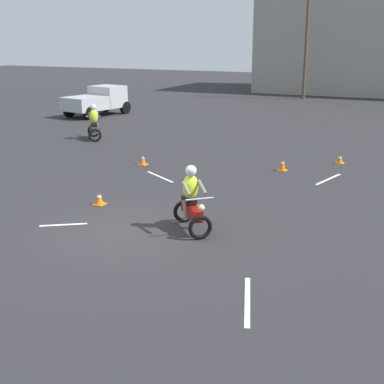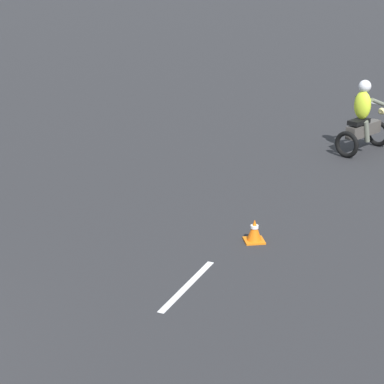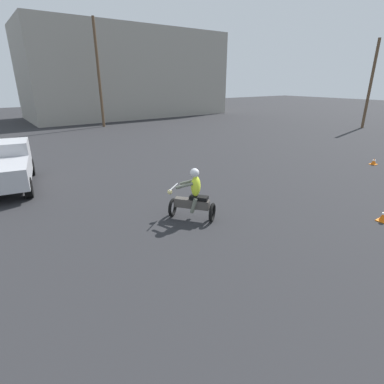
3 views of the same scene
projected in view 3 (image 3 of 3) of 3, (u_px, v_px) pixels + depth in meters
name	position (u px, v px, depth m)	size (l,w,h in m)	color
motorcycle_rider_background	(193.00, 197.00, 9.20)	(1.32, 1.48, 1.66)	black
pickup_truck	(3.00, 166.00, 11.85)	(2.64, 4.41, 1.73)	black
traffic_cone_mid_left	(384.00, 216.00, 9.23)	(0.32, 0.32, 0.38)	orange
traffic_cone_far_center	(374.00, 162.00, 15.47)	(0.32, 0.32, 0.33)	orange
utility_pole_near	(370.00, 85.00, 26.13)	(0.24, 0.24, 7.41)	brown
utility_pole_far	(99.00, 74.00, 26.48)	(0.24, 0.24, 9.13)	brown
building_backdrop	(128.00, 74.00, 35.45)	(22.57, 9.71, 9.52)	gray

